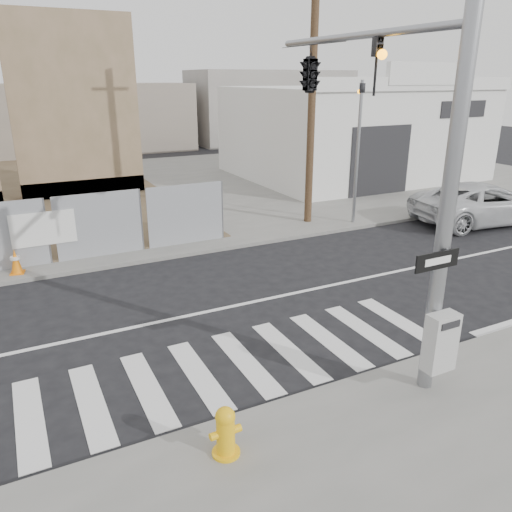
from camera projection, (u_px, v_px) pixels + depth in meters
name	position (u px, v px, depth m)	size (l,w,h in m)	color
ground	(201.00, 313.00, 12.10)	(100.00, 100.00, 0.00)	black
sidewalk_far	(97.00, 196.00, 23.86)	(50.00, 20.00, 0.12)	slate
signal_pole	(348.00, 110.00, 9.82)	(0.96, 5.87, 7.00)	gray
far_signal_pole	(359.00, 133.00, 18.18)	(0.16, 0.20, 5.60)	gray
concrete_wall_right	(78.00, 125.00, 22.60)	(5.50, 1.30, 8.00)	brown
auto_shop	(351.00, 131.00, 28.07)	(12.00, 10.20, 5.95)	silver
utility_pole_right	(313.00, 83.00, 17.72)	(1.60, 0.28, 10.00)	brown
fire_hydrant	(226.00, 431.00, 7.28)	(0.49, 0.44, 0.80)	#F2B30D
suv	(484.00, 203.00, 19.39)	(2.62, 5.68, 1.58)	silver
traffic_cone_d	(16.00, 262.00, 14.14)	(0.44, 0.44, 0.72)	orange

